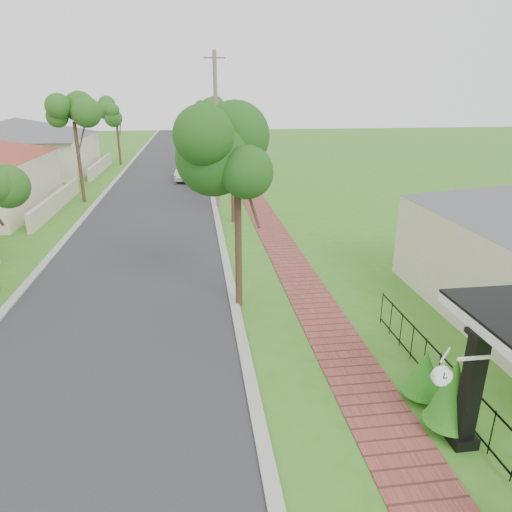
{
  "coord_description": "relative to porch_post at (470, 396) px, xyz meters",
  "views": [
    {
      "loc": [
        -0.44,
        -7.65,
        6.56
      ],
      "look_at": [
        1.42,
        6.29,
        1.5
      ],
      "focal_mm": 32.0,
      "sensor_mm": 36.0,
      "label": 1
    }
  ],
  "objects": [
    {
      "name": "porch_post",
      "position": [
        0.0,
        0.0,
        0.0
      ],
      "size": [
        0.48,
        0.48,
        2.52
      ],
      "color": "black",
      "rests_on": "ground"
    },
    {
      "name": "far_house_grey",
      "position": [
        -19.52,
        35.0,
        1.22
      ],
      "size": [
        15.56,
        15.56,
        4.6
      ],
      "color": "beige",
      "rests_on": "ground"
    },
    {
      "name": "near_tree",
      "position": [
        -3.75,
        6.81,
        3.77
      ],
      "size": [
        2.39,
        2.39,
        6.12
      ],
      "color": "#382619",
      "rests_on": "ground"
    },
    {
      "name": "street_trees",
      "position": [
        -7.42,
        27.84,
        3.42
      ],
      "size": [
        10.7,
        37.65,
        5.89
      ],
      "color": "#382619",
      "rests_on": "ground"
    },
    {
      "name": "sidewalk",
      "position": [
        -1.3,
        21.0,
        -1.12
      ],
      "size": [
        1.5,
        120.0,
        0.03
      ],
      "primitive_type": "cube",
      "color": "brown",
      "rests_on": "ground"
    },
    {
      "name": "parked_car_white",
      "position": [
        -5.55,
        29.87,
        -0.41
      ],
      "size": [
        2.05,
        4.45,
        1.42
      ],
      "primitive_type": "imported",
      "rotation": [
        0.0,
        0.0,
        -0.13
      ],
      "color": "silver",
      "rests_on": "ground"
    },
    {
      "name": "ground",
      "position": [
        -4.55,
        1.0,
        -1.12
      ],
      "size": [
        160.0,
        160.0,
        0.0
      ],
      "primitive_type": "plane",
      "color": "#39761C",
      "rests_on": "ground"
    },
    {
      "name": "picket_fence",
      "position": [
        0.35,
        1.0,
        -0.59
      ],
      "size": [
        0.03,
        8.02,
        1.0
      ],
      "color": "black",
      "rests_on": "ground"
    },
    {
      "name": "station_clock",
      "position": [
        -0.85,
        -0.4,
        0.83
      ],
      "size": [
        1.04,
        0.13,
        0.52
      ],
      "color": "white",
      "rests_on": "ground"
    },
    {
      "name": "road",
      "position": [
        -7.55,
        21.0,
        -1.12
      ],
      "size": [
        7.0,
        120.0,
        0.02
      ],
      "primitive_type": "cube",
      "color": "#28282B",
      "rests_on": "ground"
    },
    {
      "name": "hedge_row",
      "position": [
        -0.1,
        -0.46,
        -0.3
      ],
      "size": [
        0.88,
        4.89,
        2.13
      ],
      "color": "#146815",
      "rests_on": "ground"
    },
    {
      "name": "utility_pole",
      "position": [
        -3.65,
        20.65,
        3.31
      ],
      "size": [
        1.2,
        0.24,
        8.74
      ],
      "color": "#726459",
      "rests_on": "ground"
    },
    {
      "name": "parked_car_red",
      "position": [
        -4.17,
        27.3,
        -0.35
      ],
      "size": [
        1.93,
        4.58,
        1.55
      ],
      "primitive_type": "imported",
      "rotation": [
        0.0,
        0.0,
        -0.02
      ],
      "color": "#5D1A0D",
      "rests_on": "ground"
    },
    {
      "name": "kerb_right",
      "position": [
        -3.9,
        21.0,
        -1.12
      ],
      "size": [
        0.3,
        120.0,
        0.1
      ],
      "primitive_type": "cube",
      "color": "#9E9E99",
      "rests_on": "ground"
    },
    {
      "name": "kerb_left",
      "position": [
        -11.2,
        21.0,
        -1.12
      ],
      "size": [
        0.3,
        120.0,
        0.1
      ],
      "primitive_type": "cube",
      "color": "#9E9E99",
      "rests_on": "ground"
    }
  ]
}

